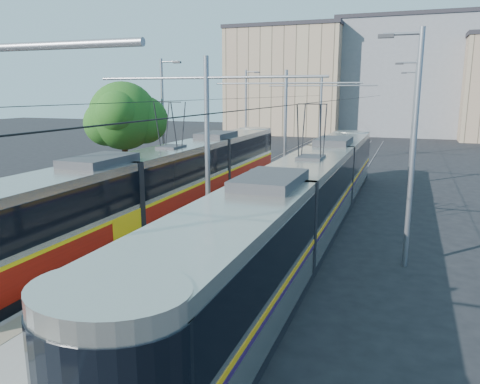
% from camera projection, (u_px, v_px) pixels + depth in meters
% --- Properties ---
extents(ground, '(160.00, 160.00, 0.00)m').
position_uv_depth(ground, '(79.00, 338.00, 11.58)').
color(ground, black).
rests_on(ground, ground).
extents(platform, '(4.00, 50.00, 0.30)m').
position_uv_depth(platform, '(271.00, 194.00, 27.17)').
color(platform, gray).
rests_on(platform, ground).
extents(tactile_strip_left, '(0.70, 50.00, 0.01)m').
position_uv_depth(tactile_strip_left, '(247.00, 190.00, 27.62)').
color(tactile_strip_left, gray).
rests_on(tactile_strip_left, platform).
extents(tactile_strip_right, '(0.70, 50.00, 0.01)m').
position_uv_depth(tactile_strip_right, '(295.00, 193.00, 26.66)').
color(tactile_strip_right, gray).
rests_on(tactile_strip_right, platform).
extents(rails, '(8.71, 70.00, 0.03)m').
position_uv_depth(rails, '(271.00, 197.00, 27.20)').
color(rails, gray).
rests_on(rails, ground).
extents(tram_left, '(2.43, 28.48, 5.50)m').
position_uv_depth(tram_left, '(172.00, 180.00, 23.23)').
color(tram_left, black).
rests_on(tram_left, ground).
extents(tram_right, '(2.43, 29.66, 5.50)m').
position_uv_depth(tram_right, '(310.00, 193.00, 19.47)').
color(tram_right, black).
rests_on(tram_right, ground).
extents(catenary, '(9.20, 70.00, 7.00)m').
position_uv_depth(catenary, '(256.00, 121.00, 23.64)').
color(catenary, gray).
rests_on(catenary, platform).
extents(street_lamps, '(15.18, 38.22, 8.00)m').
position_uv_depth(street_lamps, '(289.00, 120.00, 30.00)').
color(street_lamps, gray).
rests_on(street_lamps, ground).
extents(shelter, '(0.91, 1.13, 2.16)m').
position_uv_depth(shelter, '(260.00, 190.00, 22.11)').
color(shelter, black).
rests_on(shelter, platform).
extents(tree, '(4.55, 4.21, 6.61)m').
position_uv_depth(tree, '(129.00, 117.00, 28.48)').
color(tree, '#382314').
rests_on(tree, ground).
extents(building_left, '(16.32, 12.24, 15.05)m').
position_uv_depth(building_left, '(288.00, 81.00, 68.48)').
color(building_left, '#9D876A').
rests_on(building_left, ground).
extents(building_centre, '(18.36, 14.28, 15.96)m').
position_uv_depth(building_centre, '(404.00, 78.00, 66.73)').
color(building_centre, gray).
rests_on(building_centre, ground).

